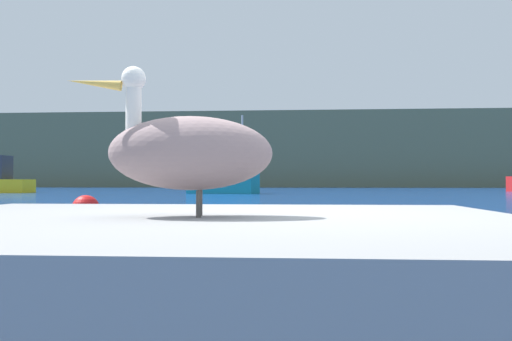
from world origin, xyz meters
TOP-DOWN VIEW (x-y plane):
  - ground_plane at (0.00, 0.00)m, footprint 260.00×260.00m
  - hillside_backdrop at (0.00, 68.26)m, footprint 140.00×16.27m
  - pier_dock at (-0.63, -0.52)m, footprint 3.89×3.06m
  - pelican at (-0.65, -0.52)m, footprint 1.20×0.57m
  - fishing_boat_teal at (-4.61, 29.62)m, footprint 4.86×2.81m
  - mooring_buoy at (-4.19, 6.49)m, footprint 0.55×0.55m

SIDE VIEW (x-z plane):
  - ground_plane at x=0.00m, z-range 0.00..0.00m
  - mooring_buoy at x=-4.19m, z-range 0.00..0.55m
  - pier_dock at x=-0.63m, z-range 0.00..0.63m
  - pelican at x=-0.65m, z-range 0.58..1.44m
  - fishing_boat_teal at x=-4.61m, z-range -1.52..3.56m
  - hillside_backdrop at x=0.00m, z-range 0.00..9.71m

